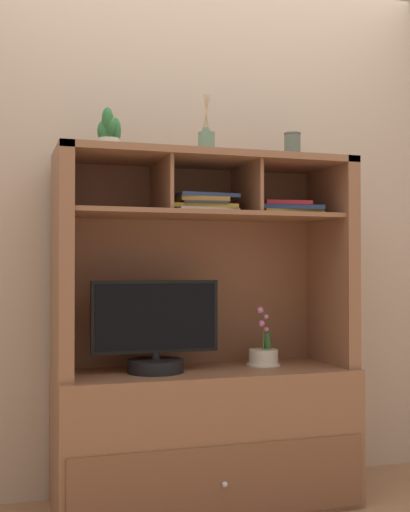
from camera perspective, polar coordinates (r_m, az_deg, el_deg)
The scene contains 10 objects.
floor_plane at distance 3.13m, azimuth 0.00°, elevation -20.79°, with size 6.00×6.00×0.02m, color #996D4B.
back_wall at distance 3.24m, azimuth -1.49°, elevation 5.20°, with size 6.00×0.02×2.80m, color tan.
media_console at distance 3.01m, azimuth -0.04°, elevation -11.99°, with size 1.32×0.53×1.55m.
tv_monitor at distance 2.88m, azimuth -4.29°, elevation -6.75°, with size 0.56×0.24×0.40m.
potted_orchid at distance 3.10m, azimuth 5.06°, elevation -8.56°, with size 0.16×0.16×0.27m.
magazine_stack_left at distance 2.96m, azimuth -0.42°, elevation 4.45°, with size 0.33×0.30×0.08m.
magazine_stack_centre at distance 3.12m, azimuth 6.82°, elevation 4.02°, with size 0.33×0.27×0.06m.
diffuser_bottle at distance 2.98m, azimuth 0.12°, elevation 9.73°, with size 0.07×0.07×0.27m.
potted_succulent at distance 2.94m, azimuth -8.28°, elevation 10.57°, with size 0.11×0.11×0.19m.
ceramic_vase at distance 3.16m, azimuth 7.50°, elevation 9.33°, with size 0.08×0.08×0.13m.
Camera 1 is at (-0.88, -2.81, 1.05)m, focal length 46.43 mm.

